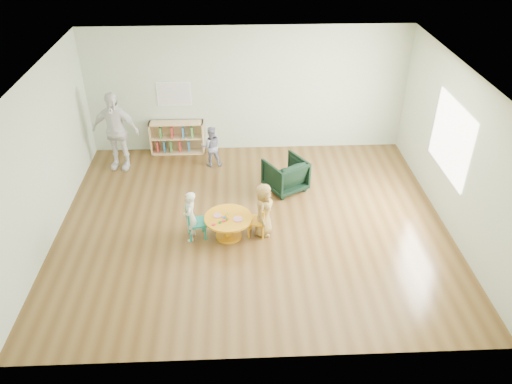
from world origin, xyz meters
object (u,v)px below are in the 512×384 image
child_left (190,216)px  adult_caretaker (115,131)px  kid_chair_left (194,222)px  armchair (285,175)px  toddler (211,146)px  child_right (264,210)px  kid_chair_right (259,220)px  activity_table (228,223)px  bookshelf (177,137)px

child_left → adult_caretaker: 3.15m
adult_caretaker → kid_chair_left: bearing=-45.6°
armchair → toddler: 1.84m
child_left → child_right: 1.27m
adult_caretaker → toddler: bearing=9.6°
kid_chair_right → adult_caretaker: 3.89m
kid_chair_right → armchair: bearing=-11.7°
child_right → activity_table: bearing=113.1°
armchair → child_left: bearing=10.5°
child_left → adult_caretaker: size_ratio=0.55×
bookshelf → armchair: (2.31, -1.71, -0.03)m
child_left → child_right: bearing=99.4°
child_right → toddler: (-0.99, 2.50, -0.04)m
armchair → adult_caretaker: 3.69m
armchair → adult_caretaker: size_ratio=0.43×
child_left → adult_caretaker: bearing=-142.0°
child_right → toddler: size_ratio=1.10×
kid_chair_left → child_left: child_left is taller
bookshelf → toddler: bearing=-39.0°
kid_chair_right → armchair: 1.60m
bookshelf → child_left: bearing=-80.7°
child_right → child_left: bearing=110.7°
kid_chair_left → child_right: (1.22, 0.06, 0.18)m
bookshelf → armchair: 2.87m
kid_chair_left → armchair: size_ratio=0.82×
toddler → activity_table: bearing=94.2°
activity_table → adult_caretaker: (-2.35, 2.59, 0.57)m
child_left → adult_caretaker: adult_caretaker is taller
activity_table → kid_chair_left: 0.60m
child_left → toddler: 2.61m
activity_table → bookshelf: size_ratio=0.69×
activity_table → kid_chair_left: bearing=178.3°
kid_chair_left → toddler: bearing=163.0°
activity_table → child_right: size_ratio=0.83×
kid_chair_left → bookshelf: 3.26m
activity_table → child_left: (-0.64, -0.03, 0.18)m
kid_chair_right → child_left: (-1.18, -0.07, 0.16)m
kid_chair_left → bookshelf: size_ratio=0.50×
kid_chair_left → child_left: (-0.04, -0.04, 0.15)m
kid_chair_right → child_right: (0.08, 0.04, 0.19)m
kid_chair_right → armchair: armchair is taller
bookshelf → child_right: size_ratio=1.20×
activity_table → armchair: armchair is taller
armchair → child_left: size_ratio=0.78×
toddler → kid_chair_right: bearing=105.6°
bookshelf → child_left: child_left is taller
kid_chair_right → child_left: size_ratio=0.62×
kid_chair_left → bookshelf: bearing=178.3°
kid_chair_right → armchair: size_ratio=0.79×
activity_table → toddler: toddler is taller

